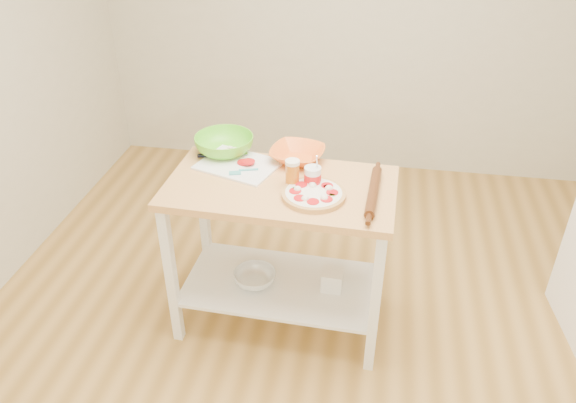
# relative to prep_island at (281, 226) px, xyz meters

# --- Properties ---
(room_shell) EXTENTS (4.04, 4.54, 2.74)m
(room_shell) POSITION_rel_prep_island_xyz_m (0.24, -0.29, 0.70)
(room_shell) COLOR #B88A44
(room_shell) RESTS_ON ground
(prep_island) EXTENTS (1.16, 0.66, 0.90)m
(prep_island) POSITION_rel_prep_island_xyz_m (0.00, 0.00, 0.00)
(prep_island) COLOR tan
(prep_island) RESTS_ON ground
(pizza) EXTENTS (0.31, 0.31, 0.05)m
(pizza) POSITION_rel_prep_island_xyz_m (0.18, -0.09, 0.27)
(pizza) COLOR tan
(pizza) RESTS_ON prep_island
(cutting_board) EXTENTS (0.47, 0.41, 0.04)m
(cutting_board) POSITION_rel_prep_island_xyz_m (-0.25, 0.16, 0.26)
(cutting_board) COLOR white
(cutting_board) RESTS_ON prep_island
(spatula) EXTENTS (0.14, 0.09, 0.01)m
(spatula) POSITION_rel_prep_island_xyz_m (-0.21, 0.07, 0.27)
(spatula) COLOR #41A7AC
(spatula) RESTS_ON cutting_board
(knife) EXTENTS (0.27, 0.09, 0.01)m
(knife) POSITION_rel_prep_island_xyz_m (-0.39, 0.22, 0.27)
(knife) COLOR silver
(knife) RESTS_ON cutting_board
(orange_bowl) EXTENTS (0.33, 0.33, 0.07)m
(orange_bowl) POSITION_rel_prep_island_xyz_m (0.04, 0.26, 0.29)
(orange_bowl) COLOR orange
(orange_bowl) RESTS_ON prep_island
(green_bowl) EXTENTS (0.33, 0.33, 0.10)m
(green_bowl) POSITION_rel_prep_island_xyz_m (-0.36, 0.28, 0.30)
(green_bowl) COLOR #60CF25
(green_bowl) RESTS_ON prep_island
(beer_pint) EXTENTS (0.07, 0.07, 0.14)m
(beer_pint) POSITION_rel_prep_island_xyz_m (0.06, -0.00, 0.32)
(beer_pint) COLOR #C06311
(beer_pint) RESTS_ON prep_island
(yogurt_tub) EXTENTS (0.08, 0.08, 0.18)m
(yogurt_tub) POSITION_rel_prep_island_xyz_m (0.16, 0.02, 0.30)
(yogurt_tub) COLOR white
(yogurt_tub) RESTS_ON prep_island
(rolling_pin) EXTENTS (0.07, 0.43, 0.05)m
(rolling_pin) POSITION_rel_prep_island_xyz_m (0.46, -0.03, 0.28)
(rolling_pin) COLOR #542B13
(rolling_pin) RESTS_ON prep_island
(shelf_glass_bowl) EXTENTS (0.30, 0.30, 0.07)m
(shelf_glass_bowl) POSITION_rel_prep_island_xyz_m (-0.14, -0.02, -0.35)
(shelf_glass_bowl) COLOR silver
(shelf_glass_bowl) RESTS_ON prep_island
(shelf_bin) EXTENTS (0.12, 0.12, 0.11)m
(shelf_bin) POSITION_rel_prep_island_xyz_m (0.28, 0.01, -0.33)
(shelf_bin) COLOR white
(shelf_bin) RESTS_ON prep_island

